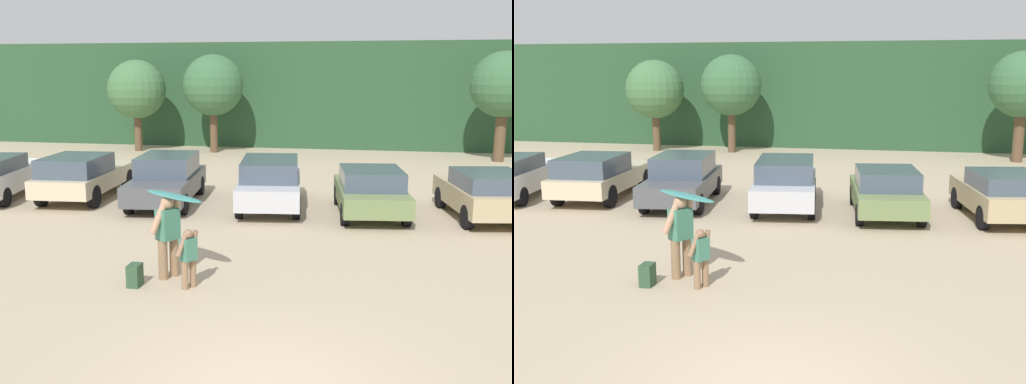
{
  "view_description": "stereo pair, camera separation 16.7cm",
  "coord_description": "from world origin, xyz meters",
  "views": [
    {
      "loc": [
        1.26,
        -7.29,
        4.21
      ],
      "look_at": [
        -1.47,
        6.76,
        1.33
      ],
      "focal_mm": 42.23,
      "sensor_mm": 36.0,
      "label": 1
    },
    {
      "loc": [
        1.42,
        -7.26,
        4.21
      ],
      "look_at": [
        -1.47,
        6.76,
        1.33
      ],
      "focal_mm": 42.23,
      "sensor_mm": 36.0,
      "label": 2
    }
  ],
  "objects": [
    {
      "name": "backpack_dropped",
      "position": [
        -3.28,
        3.44,
        0.22
      ],
      "size": [
        0.24,
        0.34,
        0.45
      ],
      "color": "#2D4C33",
      "rests_on": "ground_plane"
    },
    {
      "name": "parked_car_champagne",
      "position": [
        -8.19,
        11.07,
        0.81
      ],
      "size": [
        2.23,
        4.86,
        1.52
      ],
      "rotation": [
        0.0,
        0.0,
        1.64
      ],
      "color": "beige",
      "rests_on": "ground_plane"
    },
    {
      "name": "tree_ridge_back",
      "position": [
        7.16,
        22.63,
        3.56
      ],
      "size": [
        3.07,
        3.07,
        5.14
      ],
      "color": "brown",
      "rests_on": "ground_plane"
    },
    {
      "name": "parked_car_silver",
      "position": [
        -1.83,
        10.97,
        0.82
      ],
      "size": [
        2.41,
        4.93,
        1.54
      ],
      "rotation": [
        0.0,
        0.0,
        1.69
      ],
      "color": "silver",
      "rests_on": "ground_plane"
    },
    {
      "name": "parked_car_dark_gray",
      "position": [
        -5.2,
        10.92,
        0.81
      ],
      "size": [
        2.35,
        4.76,
        1.57
      ],
      "rotation": [
        0.0,
        0.0,
        1.69
      ],
      "color": "#4C4F54",
      "rests_on": "ground_plane"
    },
    {
      "name": "hillside_ridge",
      "position": [
        0.0,
        31.63,
        2.88
      ],
      "size": [
        108.0,
        12.0,
        5.77
      ],
      "primitive_type": "cube",
      "color": "#284C2D",
      "rests_on": "ground_plane"
    },
    {
      "name": "person_child",
      "position": [
        -2.19,
        3.55,
        0.68
      ],
      "size": [
        0.38,
        0.53,
        1.2
      ],
      "rotation": [
        0.0,
        0.0,
        2.59
      ],
      "color": "#8C6B4C",
      "rests_on": "ground_plane"
    },
    {
      "name": "person_adult",
      "position": [
        -2.79,
        4.07,
        0.97
      ],
      "size": [
        0.55,
        0.74,
        1.72
      ],
      "rotation": [
        0.0,
        0.0,
        2.59
      ],
      "color": "#8C6B4C",
      "rests_on": "ground_plane"
    },
    {
      "name": "parked_car_tan",
      "position": [
        4.52,
        10.64,
        0.77
      ],
      "size": [
        2.53,
        4.19,
        1.43
      ],
      "rotation": [
        0.0,
        0.0,
        1.74
      ],
      "color": "tan",
      "rests_on": "ground_plane"
    },
    {
      "name": "parked_car_olive_green",
      "position": [
        1.26,
        10.49,
        0.74
      ],
      "size": [
        2.38,
        4.27,
        1.41
      ],
      "rotation": [
        0.0,
        0.0,
        1.7
      ],
      "color": "#6B7F4C",
      "rests_on": "ground_plane"
    },
    {
      "name": "tree_center_left",
      "position": [
        -11.07,
        23.12,
        3.24
      ],
      "size": [
        3.07,
        3.07,
        4.8
      ],
      "color": "brown",
      "rests_on": "ground_plane"
    },
    {
      "name": "surfboard_teal",
      "position": [
        -2.67,
        4.12,
        1.72
      ],
      "size": [
        1.72,
        1.43,
        0.12
      ],
      "rotation": [
        0.0,
        0.0,
        2.52
      ],
      "color": "teal"
    },
    {
      "name": "tree_far_left",
      "position": [
        -6.93,
        23.28,
        3.47
      ],
      "size": [
        3.14,
        3.14,
        5.07
      ],
      "color": "brown",
      "rests_on": "ground_plane"
    }
  ]
}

